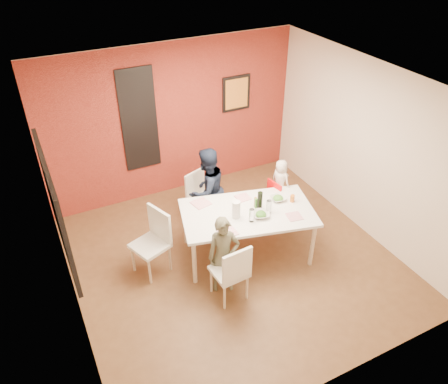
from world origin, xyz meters
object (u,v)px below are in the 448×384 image
dining_table (248,215)px  child_far (207,190)px  toddler (280,180)px  paper_towel_roll (236,209)px  chair_near (232,271)px  high_chair (278,199)px  child_near (224,255)px  chair_left (154,238)px  chair_far (200,194)px  wine_bottle (260,201)px

dining_table → child_far: 0.91m
child_far → toddler: bearing=135.5°
child_far → paper_towel_roll: child_far is taller
chair_near → child_far: child_far is taller
toddler → paper_towel_roll: size_ratio=2.63×
dining_table → high_chair: (0.78, 0.39, -0.19)m
child_near → paper_towel_roll: 0.69m
chair_left → high_chair: size_ratio=1.13×
chair_far → child_far: bearing=-104.0°
wine_bottle → chair_far: bearing=112.2°
child_near → child_far: bearing=92.8°
wine_bottle → paper_towel_roll: wine_bottle is taller
chair_near → chair_far: 1.86m
chair_left → paper_towel_roll: size_ratio=3.73×
chair_near → wine_bottle: bearing=-142.9°
toddler → wine_bottle: toddler is taller
chair_near → dining_table: bearing=-134.9°
child_far → paper_towel_roll: bearing=71.9°
paper_towel_roll → dining_table: bearing=10.3°
dining_table → child_far: child_far is taller
child_near → high_chair: bearing=50.3°
high_chair → child_far: 1.15m
child_far → dining_table: bearing=85.5°
chair_near → toddler: toddler is taller
chair_left → child_near: (0.69, -0.80, 0.04)m
wine_bottle → paper_towel_roll: 0.40m
paper_towel_roll → toddler: bearing=23.3°
child_far → toddler: 1.16m
high_chair → toddler: (0.02, 0.01, 0.34)m
child_near → wine_bottle: bearing=48.4°
chair_far → chair_left: (-1.05, -0.79, 0.06)m
chair_far → child_far: child_far is taller
chair_near → toddler: bearing=-146.0°
dining_table → paper_towel_roll: size_ratio=7.92×
child_far → toddler: (1.05, -0.47, 0.15)m
dining_table → chair_left: chair_left is taller
chair_left → high_chair: (2.11, 0.07, -0.02)m
dining_table → chair_near: (-0.62, -0.72, -0.20)m
high_chair → child_near: size_ratio=0.74×
chair_far → child_far: size_ratio=0.62×
child_far → wine_bottle: (0.43, -0.89, 0.22)m
toddler → dining_table: bearing=99.6°
chair_left → paper_towel_roll: bearing=51.5°
wine_bottle → high_chair: bearing=34.2°
dining_table → chair_near: 0.97m
chair_far → high_chair: chair_far is taller
dining_table → wine_bottle: wine_bottle is taller
chair_far → paper_towel_roll: 1.22m
wine_bottle → chair_left: bearing=167.5°
high_chair → wine_bottle: wine_bottle is taller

